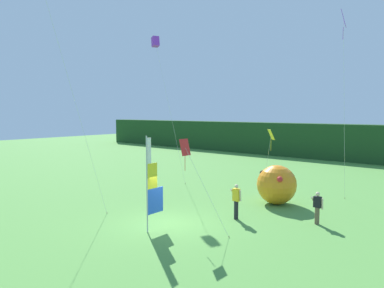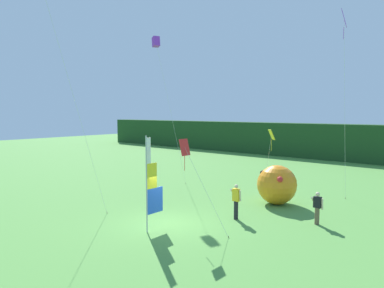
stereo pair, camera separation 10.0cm
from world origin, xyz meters
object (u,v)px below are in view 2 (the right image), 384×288
Objects in this scene: banner_flag at (151,186)px; kite_purple_diamond_4 at (344,29)px; person_mid_field at (236,201)px; inflatable_balloon at (277,185)px; kite_red_diamond_2 at (186,151)px; person_near_banner at (317,207)px; kite_purple_box_1 at (156,42)px; kite_yellow_diamond_5 at (271,137)px.

kite_purple_diamond_4 reaches higher than banner_flag.
person_mid_field is at bearing -112.03° from kite_purple_diamond_4.
kite_red_diamond_2 is at bearing -99.13° from inflatable_balloon.
kite_purple_diamond_4 is (-0.65, 5.05, 9.42)m from person_near_banner.
inflatable_balloon is at bearing -132.02° from kite_purple_diamond_4.
kite_purple_box_1 is (-10.10, -0.06, 9.50)m from inflatable_balloon.
kite_purple_diamond_4 is at bearing 47.98° from inflatable_balloon.
inflatable_balloon is 0.20× the size of kite_purple_diamond_4.
kite_yellow_diamond_5 reaches higher than kite_red_diamond_2.
kite_red_diamond_2 is (-4.35, -4.67, 2.81)m from person_near_banner.
kite_red_diamond_2 is 9.10m from kite_yellow_diamond_5.
kite_purple_diamond_4 is at bearing 8.70° from kite_yellow_diamond_5.
kite_purple_box_1 is (-9.89, 3.98, 9.70)m from person_mid_field.
inflatable_balloon is (0.20, 4.04, 0.20)m from person_mid_field.
banner_flag is at bearing -116.66° from person_mid_field.
banner_flag is 8.08m from person_near_banner.
kite_yellow_diamond_5 is (-1.60, 2.24, 2.60)m from inflatable_balloon.
kite_purple_box_1 is 0.98× the size of kite_purple_diamond_4.
kite_yellow_diamond_5 is at bearing 125.54° from inflatable_balloon.
kite_yellow_diamond_5 is (-0.50, 9.08, 0.11)m from kite_red_diamond_2.
banner_flag is 10.39m from kite_yellow_diamond_5.
banner_flag is 2.44× the size of person_mid_field.
kite_yellow_diamond_5 is at bearing 15.13° from kite_purple_box_1.
kite_red_diamond_2 is (-0.90, -2.81, 2.69)m from person_mid_field.
inflatable_balloon is 13.86m from kite_purple_box_1.
kite_purple_box_1 is 13.27m from kite_red_diamond_2.
inflatable_balloon is at bearing 80.87° from kite_red_diamond_2.
person_mid_field reaches higher than person_near_banner.
kite_purple_diamond_4 is (3.70, 9.72, 6.61)m from kite_red_diamond_2.
inflatable_balloon is at bearing 0.34° from kite_purple_box_1.
kite_purple_diamond_4 is (2.60, 2.88, 9.10)m from inflatable_balloon.
kite_purple_box_1 reaches higher than banner_flag.
kite_purple_diamond_4 is (2.80, 6.92, 9.30)m from person_mid_field.
kite_purple_diamond_4 is at bearing 67.97° from person_mid_field.
kite_purple_diamond_4 reaches higher than kite_yellow_diamond_5.
person_mid_field is (-3.45, -1.87, 0.12)m from person_near_banner.
kite_yellow_diamond_5 reaches higher than inflatable_balloon.
banner_flag is 4.58m from person_mid_field.
kite_yellow_diamond_5 is (-4.20, -0.64, -6.50)m from kite_purple_diamond_4.
kite_purple_box_1 reaches higher than inflatable_balloon.
kite_yellow_diamond_5 is (-1.40, 6.28, 2.80)m from person_mid_field.
person_near_banner is 6.97m from kite_red_diamond_2.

